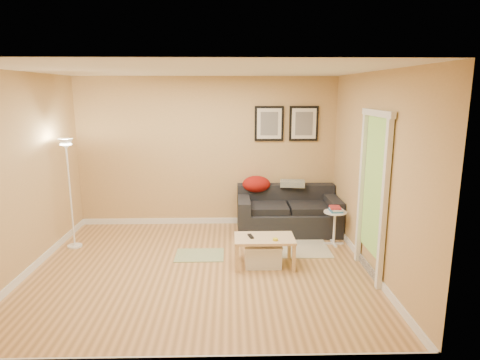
% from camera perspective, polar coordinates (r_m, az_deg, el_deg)
% --- Properties ---
extents(floor, '(4.50, 4.50, 0.00)m').
position_cam_1_polar(floor, '(5.71, -5.44, -12.22)').
color(floor, tan).
rests_on(floor, ground).
extents(ceiling, '(4.50, 4.50, 0.00)m').
position_cam_1_polar(ceiling, '(5.21, -6.04, 14.82)').
color(ceiling, white).
rests_on(ceiling, wall_back).
extents(wall_back, '(4.50, 0.00, 4.50)m').
position_cam_1_polar(wall_back, '(7.27, -4.56, 3.82)').
color(wall_back, tan).
rests_on(wall_back, ground).
extents(wall_front, '(4.50, 0.00, 4.50)m').
position_cam_1_polar(wall_front, '(3.38, -8.23, -6.15)').
color(wall_front, tan).
rests_on(wall_front, ground).
extents(wall_left, '(0.00, 4.00, 4.00)m').
position_cam_1_polar(wall_left, '(5.92, -27.99, 0.48)').
color(wall_left, tan).
rests_on(wall_left, ground).
extents(wall_right, '(0.00, 4.00, 4.00)m').
position_cam_1_polar(wall_right, '(5.60, 17.87, 0.74)').
color(wall_right, tan).
rests_on(wall_right, ground).
extents(baseboard_back, '(4.50, 0.02, 0.10)m').
position_cam_1_polar(baseboard_back, '(7.55, -4.41, -5.61)').
color(baseboard_back, white).
rests_on(baseboard_back, ground).
extents(baseboard_left, '(0.02, 4.00, 0.10)m').
position_cam_1_polar(baseboard_left, '(6.26, -26.75, -10.78)').
color(baseboard_left, white).
rests_on(baseboard_left, ground).
extents(baseboard_right, '(0.02, 4.00, 0.10)m').
position_cam_1_polar(baseboard_right, '(5.97, 16.98, -11.10)').
color(baseboard_right, white).
rests_on(baseboard_right, ground).
extents(sofa, '(1.70, 0.90, 0.75)m').
position_cam_1_polar(sofa, '(7.07, 6.62, -4.15)').
color(sofa, black).
rests_on(sofa, ground).
extents(red_throw, '(0.48, 0.36, 0.28)m').
position_cam_1_polar(red_throw, '(7.18, 2.27, -0.57)').
color(red_throw, maroon).
rests_on(red_throw, sofa).
extents(plaid_throw, '(0.45, 0.32, 0.10)m').
position_cam_1_polar(plaid_throw, '(7.24, 7.24, -0.47)').
color(plaid_throw, tan).
rests_on(plaid_throw, sofa).
extents(framed_print_left, '(0.50, 0.04, 0.60)m').
position_cam_1_polar(framed_print_left, '(7.21, 4.03, 7.76)').
color(framed_print_left, black).
rests_on(framed_print_left, wall_back).
extents(framed_print_right, '(0.50, 0.04, 0.60)m').
position_cam_1_polar(framed_print_right, '(7.29, 8.77, 7.70)').
color(framed_print_right, black).
rests_on(framed_print_right, wall_back).
extents(area_rug, '(1.25, 0.85, 0.01)m').
position_cam_1_polar(area_rug, '(6.46, 6.51, -9.23)').
color(area_rug, beige).
rests_on(area_rug, ground).
extents(green_runner, '(0.70, 0.50, 0.01)m').
position_cam_1_polar(green_runner, '(6.17, -5.58, -10.26)').
color(green_runner, '#668C4C').
rests_on(green_runner, ground).
extents(coffee_table, '(0.92, 0.69, 0.41)m').
position_cam_1_polar(coffee_table, '(5.76, 3.36, -9.78)').
color(coffee_table, '#E9BD8E').
rests_on(coffee_table, ground).
extents(remote_control, '(0.08, 0.17, 0.02)m').
position_cam_1_polar(remote_control, '(5.68, 1.48, -7.75)').
color(remote_control, black).
rests_on(remote_control, coffee_table).
extents(tape_roll, '(0.07, 0.07, 0.03)m').
position_cam_1_polar(tape_roll, '(5.57, 4.89, -8.17)').
color(tape_roll, yellow).
rests_on(tape_roll, coffee_table).
extents(storage_bin, '(0.51, 0.37, 0.31)m').
position_cam_1_polar(storage_bin, '(5.77, 3.17, -10.21)').
color(storage_bin, white).
rests_on(storage_bin, ground).
extents(side_table, '(0.35, 0.35, 0.53)m').
position_cam_1_polar(side_table, '(6.64, 12.86, -6.46)').
color(side_table, white).
rests_on(side_table, ground).
extents(book_stack, '(0.25, 0.28, 0.08)m').
position_cam_1_polar(book_stack, '(6.56, 13.05, -3.90)').
color(book_stack, teal).
rests_on(book_stack, side_table).
extents(floor_lamp, '(0.22, 0.22, 1.68)m').
position_cam_1_polar(floor_lamp, '(6.72, -22.32, -2.17)').
color(floor_lamp, white).
rests_on(floor_lamp, ground).
extents(doorway, '(0.12, 1.01, 2.13)m').
position_cam_1_polar(doorway, '(5.51, 17.70, -2.37)').
color(doorway, white).
rests_on(doorway, ground).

